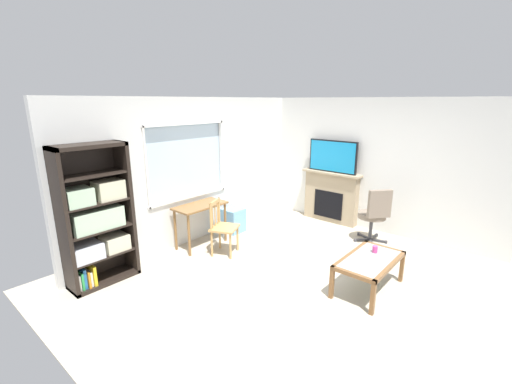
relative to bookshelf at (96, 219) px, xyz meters
name	(u,v)px	position (x,y,z in m)	size (l,w,h in m)	color
ground	(298,275)	(1.93, -1.97, -0.92)	(5.87, 5.42, 0.02)	#B2A893
wall_back_with_window	(197,172)	(1.96, 0.24, 0.31)	(4.87, 0.15, 2.51)	silver
wall_right	(374,166)	(4.42, -1.97, 0.34)	(0.12, 4.62, 2.51)	silver
bookshelf	(96,219)	(0.00, 0.00, 0.00)	(0.90, 0.38, 1.92)	black
desk_under_window	(200,212)	(1.70, -0.11, -0.30)	(0.91, 0.46, 0.74)	brown
wooden_chair	(222,227)	(1.72, -0.63, -0.45)	(0.55, 0.54, 0.90)	tan
plastic_drawer_unit	(233,220)	(2.53, -0.06, -0.68)	(0.35, 0.40, 0.46)	#72ADDB
fireplace	(331,197)	(4.27, -1.19, -0.38)	(0.26, 1.24, 1.05)	tan
tv	(333,156)	(4.25, -1.19, 0.46)	(0.06, 1.02, 0.64)	black
office_chair	(375,213)	(3.76, -2.33, -0.36)	(0.62, 0.61, 1.00)	#7A6B5B
coffee_table	(370,263)	(2.21, -2.90, -0.53)	(1.06, 0.58, 0.45)	#8C9E99
sippy_cup	(375,249)	(2.43, -2.87, -0.42)	(0.07, 0.07, 0.09)	#DB3D84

